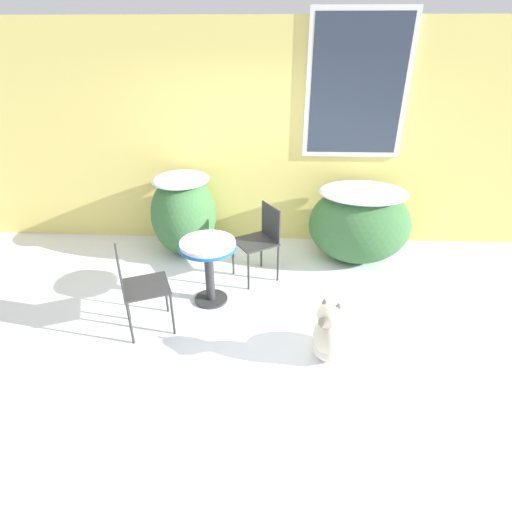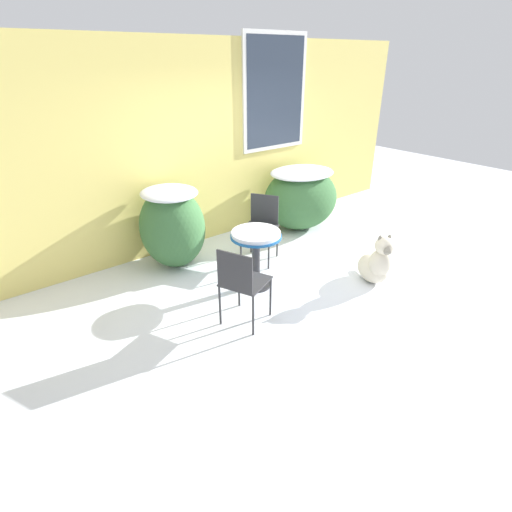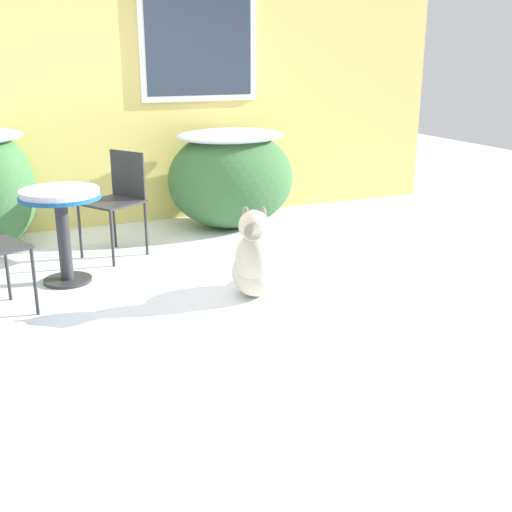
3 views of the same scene
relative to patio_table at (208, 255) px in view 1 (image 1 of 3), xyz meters
name	(u,v)px [view 1 (image 1 of 3)]	position (x,y,z in m)	size (l,w,h in m)	color
ground_plane	(253,332)	(0.51, -0.55, -0.58)	(16.00, 16.00, 0.00)	white
house_wall	(267,137)	(0.58, 1.65, 0.89)	(8.00, 0.10, 2.94)	#E5D16B
shrub_left	(184,212)	(-0.50, 1.16, 0.00)	(0.85, 0.92, 1.09)	#386638
shrub_middle	(359,222)	(1.79, 1.05, -0.04)	(1.29, 1.07, 0.99)	#386638
patio_table	(208,255)	(0.00, 0.00, 0.00)	(0.61, 0.61, 0.74)	#2D2D30
patio_chair_near_table	(261,238)	(0.54, 0.55, -0.05)	(0.60, 0.60, 0.90)	#2D2D30
patio_chair_far_side	(137,285)	(-0.61, -0.52, -0.05)	(0.57, 0.57, 0.90)	#2D2D30
dog	(332,336)	(1.23, -0.88, -0.32)	(0.55, 0.66, 0.71)	beige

